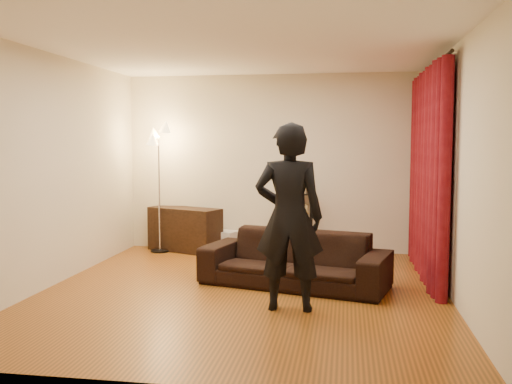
% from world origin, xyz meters
% --- Properties ---
extents(floor, '(5.00, 5.00, 0.00)m').
position_xyz_m(floor, '(0.00, 0.00, 0.00)').
color(floor, '#924F16').
rests_on(floor, ground).
extents(ceiling, '(5.00, 5.00, 0.00)m').
position_xyz_m(ceiling, '(0.00, 0.00, 2.70)').
color(ceiling, white).
rests_on(ceiling, ground).
extents(wall_back, '(5.00, 0.00, 5.00)m').
position_xyz_m(wall_back, '(0.00, 2.50, 1.35)').
color(wall_back, beige).
rests_on(wall_back, ground).
extents(wall_front, '(5.00, 0.00, 5.00)m').
position_xyz_m(wall_front, '(0.00, -2.50, 1.35)').
color(wall_front, beige).
rests_on(wall_front, ground).
extents(wall_left, '(0.00, 5.00, 5.00)m').
position_xyz_m(wall_left, '(-2.25, 0.00, 1.35)').
color(wall_left, beige).
rests_on(wall_left, ground).
extents(wall_right, '(0.00, 5.00, 5.00)m').
position_xyz_m(wall_right, '(2.25, 0.00, 1.35)').
color(wall_right, beige).
rests_on(wall_right, ground).
extents(curtain_rod, '(0.04, 2.65, 0.04)m').
position_xyz_m(curtain_rod, '(2.15, 1.12, 2.58)').
color(curtain_rod, black).
rests_on(curtain_rod, wall_right).
extents(curtain, '(0.22, 2.65, 2.55)m').
position_xyz_m(curtain, '(2.13, 1.12, 1.28)').
color(curtain, maroon).
rests_on(curtain, ground).
extents(sofa, '(2.29, 1.36, 0.63)m').
position_xyz_m(sofa, '(0.54, 0.36, 0.31)').
color(sofa, black).
rests_on(sofa, ground).
extents(person, '(0.70, 0.47, 1.87)m').
position_xyz_m(person, '(0.57, -0.59, 0.93)').
color(person, black).
rests_on(person, ground).
extents(media_cabinet, '(1.22, 0.84, 0.67)m').
position_xyz_m(media_cabinet, '(-1.32, 2.23, 0.33)').
color(media_cabinet, black).
rests_on(media_cabinet, ground).
extents(storage_boxes, '(0.46, 0.42, 0.32)m').
position_xyz_m(storage_boxes, '(-0.71, 2.30, 0.16)').
color(storage_boxes, silver).
rests_on(storage_boxes, ground).
extents(wire_shelf, '(0.52, 0.40, 1.05)m').
position_xyz_m(wire_shelf, '(0.38, 2.28, 0.53)').
color(wire_shelf, black).
rests_on(wire_shelf, ground).
extents(floor_lamp, '(0.43, 0.43, 1.91)m').
position_xyz_m(floor_lamp, '(-1.68, 2.10, 0.96)').
color(floor_lamp, silver).
rests_on(floor_lamp, ground).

